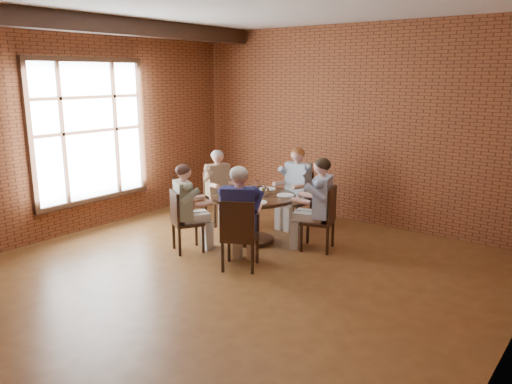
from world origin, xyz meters
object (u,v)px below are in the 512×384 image
Objects in this scene: diner_c at (219,188)px; smartphone at (250,202)px; dining_table at (253,209)px; diner_e at (240,218)px; chair_a at (324,216)px; chair_c at (217,195)px; chair_d at (182,219)px; diner_d at (187,208)px; diner_a at (318,205)px; diner_b at (296,188)px; chair_b at (299,196)px; chair_e at (239,233)px.

diner_c is 9.29× the size of smartphone.
dining_table is 1.11m from diner_e.
chair_a is 2.20m from chair_c.
diner_c reaches higher than chair_a.
chair_d is 0.71× the size of diner_d.
diner_d is (-1.49, -1.22, -0.04)m from diner_a.
diner_c reaches higher than dining_table.
diner_b is 2.09m from diner_e.
diner_b reaches higher than dining_table.
chair_c is 0.99× the size of chair_d.
chair_a is 1.01× the size of chair_b.
chair_e reaches higher than chair_a.
diner_b reaches higher than chair_d.
chair_b reaches higher than chair_c.
diner_a reaches higher than chair_a.
chair_a is 6.93× the size of smartphone.
diner_a is at bearing -90.00° from chair_a.
diner_b is 1.47m from smartphone.
chair_b is 1.03× the size of chair_d.
diner_d reaches higher than diner_c.
diner_a is (-0.09, -0.03, 0.17)m from chair_a.
diner_a is 1.18m from diner_b.
diner_b reaches higher than diner_d.
diner_d is at bearing -121.92° from smartphone.
diner_c is at bearing -40.31° from chair_d.
chair_d is (-0.63, -2.15, -0.01)m from chair_b.
chair_d is (-0.56, -0.99, -0.03)m from dining_table.
smartphone is at bearing -113.12° from chair_d.
diner_c is 2.10m from diner_e.
dining_table is 1.06m from diner_d.
diner_c is at bearing -145.50° from diner_b.
diner_e is 10.06× the size of smartphone.
diner_b is (-0.01, -0.09, 0.17)m from chair_b.
chair_c is 0.71× the size of diner_c.
diner_e reaches higher than diner_d.
diner_e reaches higher than chair_d.
diner_d is at bearing -68.14° from diner_a.
diner_d is 1.34× the size of chair_e.
chair_c is at bearing 90.00° from diner_c.
chair_d is at bearing -139.13° from diner_c.
dining_table is at bearing -90.00° from diner_d.
smartphone is (0.15, -1.55, 0.24)m from chair_b.
chair_b is 0.73× the size of diner_d.
diner_c is 1.40× the size of chair_d.
diner_a reaches higher than chair_e.
chair_c is at bearing -69.27° from chair_e.
chair_d is 0.17m from diner_d.
chair_b is 1.57m from smartphone.
diner_b is at bearing -77.55° from chair_d.
chair_a is 2.13m from diner_c.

